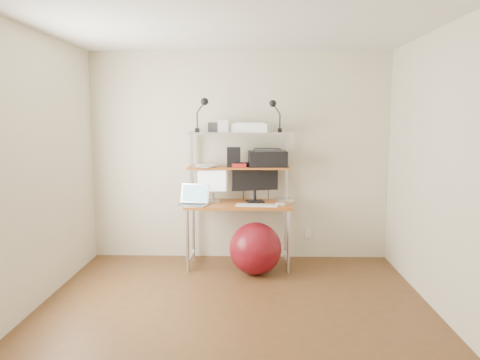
# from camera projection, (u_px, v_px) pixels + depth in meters

# --- Properties ---
(room) EXTENTS (3.60, 3.60, 3.60)m
(room) POSITION_uv_depth(u_px,v_px,m) (233.00, 174.00, 3.89)
(room) COLOR brown
(room) RESTS_ON ground
(computer_desk) EXTENTS (1.20, 0.60, 1.57)m
(computer_desk) POSITION_uv_depth(u_px,v_px,m) (239.00, 184.00, 5.42)
(computer_desk) COLOR #BA6B24
(computer_desk) RESTS_ON ground
(desktop) EXTENTS (1.20, 0.60, 0.00)m
(desktop) POSITION_uv_depth(u_px,v_px,m) (239.00, 203.00, 5.38)
(desktop) COLOR #BA6B24
(desktop) RESTS_ON computer_desk
(mid_shelf) EXTENTS (1.18, 0.34, 0.00)m
(mid_shelf) POSITION_uv_depth(u_px,v_px,m) (239.00, 166.00, 5.46)
(mid_shelf) COLOR #BA6B24
(mid_shelf) RESTS_ON computer_desk
(top_shelf) EXTENTS (1.18, 0.34, 0.00)m
(top_shelf) POSITION_uv_depth(u_px,v_px,m) (239.00, 132.00, 5.41)
(top_shelf) COLOR silver
(top_shelf) RESTS_ON computer_desk
(floor) EXTENTS (3.60, 3.60, 0.00)m
(floor) POSITION_uv_depth(u_px,v_px,m) (234.00, 317.00, 4.05)
(floor) COLOR brown
(floor) RESTS_ON ground
(wall_outlet) EXTENTS (0.08, 0.01, 0.12)m
(wall_outlet) POSITION_uv_depth(u_px,v_px,m) (308.00, 233.00, 5.76)
(wall_outlet) COLOR silver
(wall_outlet) RESTS_ON room
(monitor_silver) EXTENTS (0.37, 0.14, 0.41)m
(monitor_silver) POSITION_uv_depth(u_px,v_px,m) (212.00, 183.00, 5.47)
(monitor_silver) COLOR silver
(monitor_silver) RESTS_ON desktop
(monitor_black) EXTENTS (0.54, 0.21, 0.55)m
(monitor_black) POSITION_uv_depth(u_px,v_px,m) (255.00, 178.00, 5.43)
(monitor_black) COLOR black
(monitor_black) RESTS_ON desktop
(laptop) EXTENTS (0.39, 0.34, 0.29)m
(laptop) POSITION_uv_depth(u_px,v_px,m) (194.00, 200.00, 5.28)
(laptop) COLOR #B5B6BA
(laptop) RESTS_ON desktop
(keyboard) EXTENTS (0.48, 0.18, 0.01)m
(keyboard) POSITION_uv_depth(u_px,v_px,m) (257.00, 205.00, 5.22)
(keyboard) COLOR silver
(keyboard) RESTS_ON desktop
(mouse) EXTENTS (0.10, 0.08, 0.03)m
(mouse) POSITION_uv_depth(u_px,v_px,m) (280.00, 204.00, 5.25)
(mouse) COLOR silver
(mouse) RESTS_ON desktop
(mac_mini) EXTENTS (0.23, 0.23, 0.04)m
(mac_mini) POSITION_uv_depth(u_px,v_px,m) (284.00, 200.00, 5.50)
(mac_mini) COLOR #B5B6BA
(mac_mini) RESTS_ON desktop
(phone) EXTENTS (0.11, 0.15, 0.01)m
(phone) POSITION_uv_depth(u_px,v_px,m) (243.00, 205.00, 5.27)
(phone) COLOR black
(phone) RESTS_ON desktop
(printer) EXTENTS (0.46, 0.33, 0.21)m
(printer) POSITION_uv_depth(u_px,v_px,m) (268.00, 158.00, 5.45)
(printer) COLOR black
(printer) RESTS_ON mid_shelf
(nas_cube) EXTENTS (0.16, 0.16, 0.23)m
(nas_cube) POSITION_uv_depth(u_px,v_px,m) (234.00, 157.00, 5.42)
(nas_cube) COLOR black
(nas_cube) RESTS_ON mid_shelf
(red_box) EXTENTS (0.17, 0.12, 0.04)m
(red_box) POSITION_uv_depth(u_px,v_px,m) (239.00, 165.00, 5.38)
(red_box) COLOR red
(red_box) RESTS_ON mid_shelf
(scanner) EXTENTS (0.48, 0.37, 0.11)m
(scanner) POSITION_uv_depth(u_px,v_px,m) (252.00, 127.00, 5.42)
(scanner) COLOR silver
(scanner) RESTS_ON top_shelf
(box_white) EXTENTS (0.12, 0.10, 0.14)m
(box_white) POSITION_uv_depth(u_px,v_px,m) (223.00, 126.00, 5.37)
(box_white) COLOR silver
(box_white) RESTS_ON top_shelf
(box_grey) EXTENTS (0.12, 0.12, 0.11)m
(box_grey) POSITION_uv_depth(u_px,v_px,m) (214.00, 127.00, 5.45)
(box_grey) COLOR #2E2F31
(box_grey) RESTS_ON top_shelf
(clip_lamp_left) EXTENTS (0.15, 0.09, 0.39)m
(clip_lamp_left) POSITION_uv_depth(u_px,v_px,m) (203.00, 107.00, 5.26)
(clip_lamp_left) COLOR black
(clip_lamp_left) RESTS_ON top_shelf
(clip_lamp_right) EXTENTS (0.15, 0.08, 0.37)m
(clip_lamp_right) POSITION_uv_depth(u_px,v_px,m) (274.00, 109.00, 5.31)
(clip_lamp_right) COLOR black
(clip_lamp_right) RESTS_ON top_shelf
(exercise_ball) EXTENTS (0.58, 0.58, 0.58)m
(exercise_ball) POSITION_uv_depth(u_px,v_px,m) (255.00, 249.00, 5.14)
(exercise_ball) COLOR maroon
(exercise_ball) RESTS_ON floor
(paper_stack) EXTENTS (0.32, 0.41, 0.02)m
(paper_stack) POSITION_uv_depth(u_px,v_px,m) (206.00, 166.00, 5.47)
(paper_stack) COLOR white
(paper_stack) RESTS_ON mid_shelf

